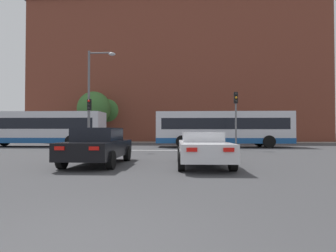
% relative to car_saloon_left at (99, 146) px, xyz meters
% --- Properties ---
extents(stop_line_strip, '(8.23, 0.30, 0.01)m').
position_rel_car_saloon_left_xyz_m(stop_line_strip, '(2.02, 7.85, -0.73)').
color(stop_line_strip, silver).
rests_on(stop_line_strip, ground_plane).
extents(far_pavement, '(69.15, 2.50, 0.01)m').
position_rel_car_saloon_left_xyz_m(far_pavement, '(2.02, 21.63, -0.73)').
color(far_pavement, gray).
rests_on(far_pavement, ground_plane).
extents(brick_civic_building, '(41.59, 14.05, 26.90)m').
position_rel_car_saloon_left_xyz_m(brick_civic_building, '(2.90, 30.82, 9.75)').
color(brick_civic_building, brown).
rests_on(brick_civic_building, ground_plane).
extents(car_saloon_left, '(1.99, 4.31, 1.45)m').
position_rel_car_saloon_left_xyz_m(car_saloon_left, '(0.00, 0.00, 0.00)').
color(car_saloon_left, black).
rests_on(car_saloon_left, ground_plane).
extents(car_roadster_right, '(1.94, 4.49, 1.28)m').
position_rel_car_saloon_left_xyz_m(car_roadster_right, '(4.09, -0.20, -0.08)').
color(car_roadster_right, silver).
rests_on(car_roadster_right, ground_plane).
extents(bus_crossing_lead, '(11.10, 2.77, 2.94)m').
position_rel_car_saloon_left_xyz_m(bus_crossing_lead, '(6.86, 12.02, 0.84)').
color(bus_crossing_lead, silver).
rests_on(bus_crossing_lead, ground_plane).
extents(bus_crossing_trailing, '(11.65, 2.64, 2.98)m').
position_rel_car_saloon_left_xyz_m(bus_crossing_trailing, '(-9.20, 11.94, 0.86)').
color(bus_crossing_trailing, silver).
rests_on(bus_crossing_trailing, ground_plane).
extents(traffic_light_near_right, '(0.26, 0.31, 4.11)m').
position_rel_car_saloon_left_xyz_m(traffic_light_near_right, '(7.23, 8.52, 2.03)').
color(traffic_light_near_right, slate).
rests_on(traffic_light_near_right, ground_plane).
extents(traffic_light_near_left, '(0.26, 0.31, 3.62)m').
position_rel_car_saloon_left_xyz_m(traffic_light_near_left, '(-3.22, 8.15, 1.73)').
color(traffic_light_near_left, slate).
rests_on(traffic_light_near_left, ground_plane).
extents(street_lamp_junction, '(2.00, 0.36, 7.11)m').
position_rel_car_saloon_left_xyz_m(street_lamp_junction, '(-2.95, 8.23, 3.60)').
color(street_lamp_junction, slate).
rests_on(street_lamp_junction, ground_plane).
extents(pedestrian_waiting, '(0.36, 0.45, 1.57)m').
position_rel_car_saloon_left_xyz_m(pedestrian_waiting, '(-5.76, 20.86, 0.17)').
color(pedestrian_waiting, black).
rests_on(pedestrian_waiting, ground_plane).
extents(tree_by_building, '(4.07, 4.07, 6.27)m').
position_rel_car_saloon_left_xyz_m(tree_by_building, '(-7.35, 21.74, 3.38)').
color(tree_by_building, '#4C3823').
rests_on(tree_by_building, ground_plane).
extents(tree_kerbside, '(4.64, 4.64, 6.54)m').
position_rel_car_saloon_left_xyz_m(tree_kerbside, '(-6.27, 25.88, 3.35)').
color(tree_kerbside, '#4C3823').
rests_on(tree_kerbside, ground_plane).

